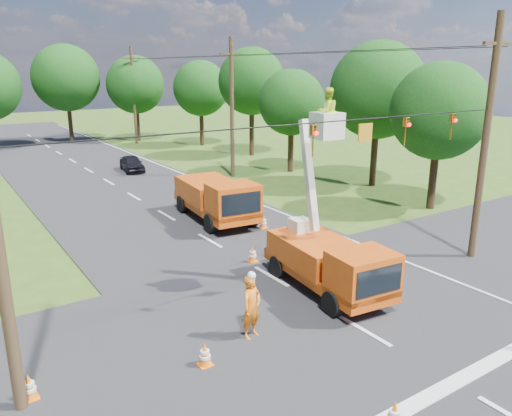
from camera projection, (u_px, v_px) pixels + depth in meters
ground at (134, 197)px, 31.50m from camera, size 140.00×140.00×0.00m
road_main at (134, 197)px, 31.50m from camera, size 12.00×100.00×0.06m
road_cross at (322, 307)px, 17.09m from camera, size 56.00×10.00×0.07m
stop_bar at (454, 384)px, 12.92m from camera, size 9.00×0.45×0.02m
edge_line at (212, 186)px, 34.49m from camera, size 0.12×90.00×0.02m
bucket_truck at (329, 252)px, 17.90m from camera, size 2.75×5.86×7.27m
second_truck at (217, 198)px, 26.35m from camera, size 3.12×6.68×2.42m
ground_worker at (252, 307)px, 14.93m from camera, size 0.84×0.68×2.00m
distant_car at (132, 163)px, 39.17m from camera, size 1.96×3.82×1.24m
traffic_cone_0 at (394, 415)px, 11.24m from camera, size 0.38×0.38×0.71m
traffic_cone_2 at (253, 254)px, 20.91m from camera, size 0.38×0.38×0.71m
traffic_cone_3 at (264, 222)px, 25.31m from camera, size 0.38×0.38×0.71m
traffic_cone_4 at (205, 354)px, 13.62m from camera, size 0.38×0.38×0.71m
traffic_cone_5 at (29, 387)px, 12.24m from camera, size 0.38×0.38×0.71m
traffic_cone_7 at (235, 196)px, 30.25m from camera, size 0.38×0.38×0.71m
pole_right_near at (486, 139)px, 20.23m from camera, size 1.80×0.30×10.00m
pole_right_mid at (232, 107)px, 36.24m from camera, size 1.80×0.30×10.00m
pole_right_far at (134, 95)px, 52.26m from camera, size 1.80×0.30×10.00m
signal_span at (379, 131)px, 16.67m from camera, size 18.00×0.29×1.07m
tree_right_a at (439, 111)px, 27.57m from camera, size 5.40×5.40×8.28m
tree_right_b at (378, 90)px, 32.94m from camera, size 6.40×6.40×9.65m
tree_right_c at (292, 103)px, 37.89m from camera, size 5.00×5.00×7.83m
tree_right_d at (252, 81)px, 44.78m from camera, size 6.00×6.00×9.70m
tree_right_e at (201, 88)px, 50.89m from camera, size 5.60×5.60×8.63m
tree_far_b at (66, 78)px, 52.87m from camera, size 7.00×7.00×10.32m
tree_far_c at (135, 85)px, 54.13m from camera, size 6.20×6.20×9.18m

